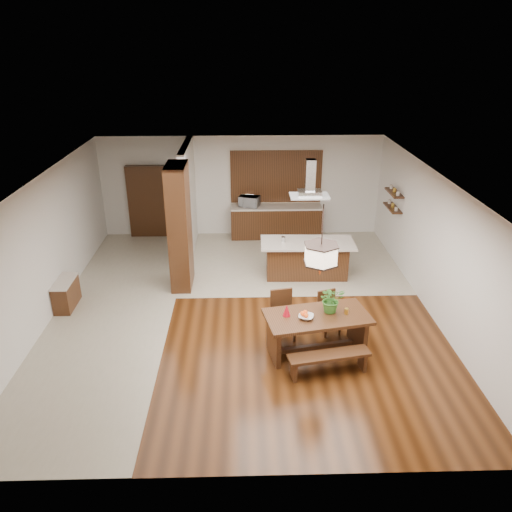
{
  "coord_description": "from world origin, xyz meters",
  "views": [
    {
      "loc": [
        0.03,
        -9.44,
        5.44
      ],
      "look_at": [
        0.3,
        0.0,
        1.25
      ],
      "focal_mm": 35.0,
      "sensor_mm": 36.0,
      "label": 1
    }
  ],
  "objects_px": {
    "fruit_bowl": "(306,317)",
    "kitchen_island": "(307,258)",
    "microwave": "(249,201)",
    "dining_chair_left": "(284,316)",
    "dining_bench": "(329,364)",
    "foliage_plant": "(332,299)",
    "hallway_console": "(66,294)",
    "pendant_lantern": "(322,241)",
    "range_hood": "(310,178)",
    "dining_table": "(317,325)",
    "dining_chair_right": "(330,313)",
    "island_cup": "(324,240)"
  },
  "relations": [
    {
      "from": "fruit_bowl",
      "to": "kitchen_island",
      "type": "distance_m",
      "value": 3.37
    },
    {
      "from": "fruit_bowl",
      "to": "microwave",
      "type": "relative_size",
      "value": 0.48
    },
    {
      "from": "dining_chair_left",
      "to": "fruit_bowl",
      "type": "bearing_deg",
      "value": -70.1
    },
    {
      "from": "dining_bench",
      "to": "foliage_plant",
      "type": "distance_m",
      "value": 1.16
    },
    {
      "from": "dining_bench",
      "to": "microwave",
      "type": "bearing_deg",
      "value": 101.09
    },
    {
      "from": "hallway_console",
      "to": "foliage_plant",
      "type": "xyz_separation_m",
      "value": [
        5.44,
        -1.71,
        0.72
      ]
    },
    {
      "from": "pendant_lantern",
      "to": "range_hood",
      "type": "xyz_separation_m",
      "value": [
        0.21,
        3.22,
        0.22
      ]
    },
    {
      "from": "foliage_plant",
      "to": "microwave",
      "type": "bearing_deg",
      "value": 103.86
    },
    {
      "from": "pendant_lantern",
      "to": "hallway_console",
      "type": "bearing_deg",
      "value": 160.45
    },
    {
      "from": "hallway_console",
      "to": "dining_bench",
      "type": "xyz_separation_m",
      "value": [
        5.31,
        -2.51,
        -0.11
      ]
    },
    {
      "from": "dining_chair_left",
      "to": "pendant_lantern",
      "type": "xyz_separation_m",
      "value": [
        0.57,
        -0.48,
        1.75
      ]
    },
    {
      "from": "dining_chair_left",
      "to": "dining_table",
      "type": "bearing_deg",
      "value": -51.06
    },
    {
      "from": "dining_chair_left",
      "to": "fruit_bowl",
      "type": "distance_m",
      "value": 0.75
    },
    {
      "from": "range_hood",
      "to": "dining_bench",
      "type": "bearing_deg",
      "value": -91.13
    },
    {
      "from": "dining_chair_left",
      "to": "kitchen_island",
      "type": "xyz_separation_m",
      "value": [
        0.78,
        2.74,
        -0.02
      ]
    },
    {
      "from": "hallway_console",
      "to": "range_hood",
      "type": "bearing_deg",
      "value": 14.37
    },
    {
      "from": "dining_bench",
      "to": "dining_chair_right",
      "type": "distance_m",
      "value": 1.36
    },
    {
      "from": "foliage_plant",
      "to": "island_cup",
      "type": "bearing_deg",
      "value": 83.55
    },
    {
      "from": "kitchen_island",
      "to": "pendant_lantern",
      "type": "bearing_deg",
      "value": -92.33
    },
    {
      "from": "dining_chair_left",
      "to": "range_hood",
      "type": "relative_size",
      "value": 1.09
    },
    {
      "from": "dining_chair_right",
      "to": "microwave",
      "type": "relative_size",
      "value": 1.56
    },
    {
      "from": "kitchen_island",
      "to": "dining_chair_left",
      "type": "bearing_deg",
      "value": -104.53
    },
    {
      "from": "dining_bench",
      "to": "dining_chair_left",
      "type": "distance_m",
      "value": 1.37
    },
    {
      "from": "microwave",
      "to": "fruit_bowl",
      "type": "bearing_deg",
      "value": -62.35
    },
    {
      "from": "foliage_plant",
      "to": "island_cup",
      "type": "height_order",
      "value": "foliage_plant"
    },
    {
      "from": "hallway_console",
      "to": "kitchen_island",
      "type": "distance_m",
      "value": 5.56
    },
    {
      "from": "pendant_lantern",
      "to": "island_cup",
      "type": "xyz_separation_m",
      "value": [
        0.6,
        3.13,
        -1.27
      ]
    },
    {
      "from": "dining_bench",
      "to": "pendant_lantern",
      "type": "relative_size",
      "value": 1.11
    },
    {
      "from": "kitchen_island",
      "to": "microwave",
      "type": "relative_size",
      "value": 4.04
    },
    {
      "from": "dining_table",
      "to": "kitchen_island",
      "type": "bearing_deg",
      "value": 86.32
    },
    {
      "from": "pendant_lantern",
      "to": "dining_chair_right",
      "type": "bearing_deg",
      "value": 61.71
    },
    {
      "from": "hallway_console",
      "to": "foliage_plant",
      "type": "distance_m",
      "value": 5.75
    },
    {
      "from": "fruit_bowl",
      "to": "island_cup",
      "type": "relative_size",
      "value": 2.09
    },
    {
      "from": "foliage_plant",
      "to": "range_hood",
      "type": "xyz_separation_m",
      "value": [
        -0.06,
        3.09,
        1.43
      ]
    },
    {
      "from": "kitchen_island",
      "to": "island_cup",
      "type": "distance_m",
      "value": 0.64
    },
    {
      "from": "dining_chair_left",
      "to": "pendant_lantern",
      "type": "bearing_deg",
      "value": -51.06
    },
    {
      "from": "pendant_lantern",
      "to": "fruit_bowl",
      "type": "height_order",
      "value": "pendant_lantern"
    },
    {
      "from": "dining_chair_left",
      "to": "dining_chair_right",
      "type": "height_order",
      "value": "dining_chair_left"
    },
    {
      "from": "hallway_console",
      "to": "foliage_plant",
      "type": "relative_size",
      "value": 1.74
    },
    {
      "from": "dining_chair_right",
      "to": "fruit_bowl",
      "type": "bearing_deg",
      "value": -146.26
    },
    {
      "from": "dining_chair_right",
      "to": "microwave",
      "type": "distance_m",
      "value": 5.43
    },
    {
      "from": "dining_bench",
      "to": "dining_chair_right",
      "type": "bearing_deg",
      "value": 80.45
    },
    {
      "from": "dining_table",
      "to": "dining_chair_right",
      "type": "bearing_deg",
      "value": 61.71
    },
    {
      "from": "pendant_lantern",
      "to": "range_hood",
      "type": "height_order",
      "value": "same"
    },
    {
      "from": "dining_chair_right",
      "to": "foliage_plant",
      "type": "distance_m",
      "value": 0.81
    },
    {
      "from": "pendant_lantern",
      "to": "dining_bench",
      "type": "bearing_deg",
      "value": -79.0
    },
    {
      "from": "dining_chair_right",
      "to": "foliage_plant",
      "type": "bearing_deg",
      "value": -118.83
    },
    {
      "from": "dining_chair_left",
      "to": "microwave",
      "type": "bearing_deg",
      "value": 84.74
    },
    {
      "from": "hallway_console",
      "to": "dining_chair_right",
      "type": "xyz_separation_m",
      "value": [
        5.53,
        -1.18,
        0.12
      ]
    },
    {
      "from": "dining_bench",
      "to": "dining_chair_left",
      "type": "relative_size",
      "value": 1.48
    }
  ]
}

